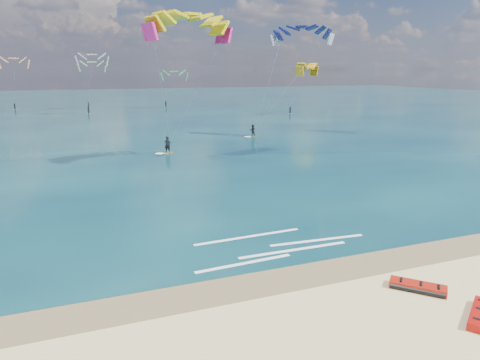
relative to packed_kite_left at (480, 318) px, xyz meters
name	(u,v)px	position (x,y,z in m)	size (l,w,h in m)	color
ground	(145,146)	(-6.41, 42.44, 0.00)	(320.00, 320.00, 0.00)	tan
wet_sand_strip	(267,282)	(-6.41, 5.44, 0.00)	(320.00, 2.40, 0.01)	brown
sea	(109,106)	(-6.41, 106.44, 0.02)	(320.00, 200.00, 0.04)	#092433
packed_kite_left	(480,318)	(0.00, 0.00, 0.00)	(2.57, 0.99, 0.36)	#A80E08
packed_kite_mid	(417,290)	(-0.69, 2.52, 0.00)	(2.46, 1.01, 0.37)	#AD1B0C
kitesurfer_main	(178,79)	(-4.05, 33.23, 8.22)	(8.75, 9.19, 15.72)	gold
kitesurfer_far	(279,75)	(11.76, 42.93, 8.36)	(12.16, 6.86, 16.08)	gold
shoreline_foam	(276,246)	(-4.40, 8.77, 0.04)	(10.07, 3.59, 0.01)	white
distant_kites	(74,87)	(-14.19, 86.25, 5.67)	(74.97, 35.21, 13.96)	#29A7B3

